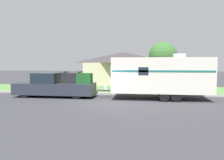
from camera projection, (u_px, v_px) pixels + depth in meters
ground_plane at (104, 102)px, 15.03m from camera, size 120.00×120.00×0.00m
curb_strip at (112, 94)px, 18.73m from camera, size 80.00×0.30×0.14m
lawn_strip at (117, 89)px, 22.34m from camera, size 80.00×7.00×0.03m
house_across_street at (123, 67)px, 29.29m from camera, size 9.74×8.31×4.19m
pickup_truck at (56, 86)px, 17.45m from camera, size 6.49×1.99×2.04m
travel_trailer at (161, 75)px, 16.27m from camera, size 8.45×2.50×3.38m
mailbox at (198, 84)px, 18.38m from camera, size 0.48×0.20×1.23m
tree_in_yard at (163, 56)px, 20.07m from camera, size 2.57×2.57×4.66m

